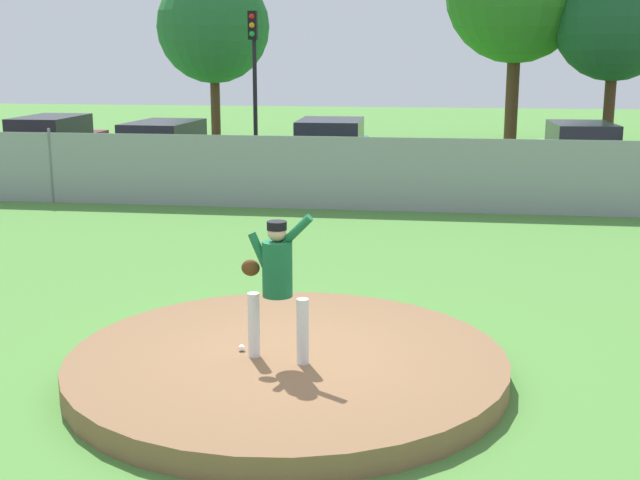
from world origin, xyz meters
TOP-DOWN VIEW (x-y plane):
  - ground_plane at (0.00, 6.00)m, footprint 80.00×80.00m
  - asphalt_strip at (0.00, 14.50)m, footprint 44.00×7.00m
  - pitchers_mound at (0.00, 0.00)m, footprint 4.85×4.85m
  - pitcher_youth at (-0.07, -0.19)m, footprint 0.80×0.32m
  - baseball at (-0.51, 0.02)m, footprint 0.07×0.07m
  - chainlink_fence at (0.00, 10.00)m, footprint 37.40×0.07m
  - parked_car_silver at (5.37, 14.49)m, footprint 1.88×4.17m
  - parked_car_burgundy at (-9.80, 14.89)m, footprint 1.81×4.77m
  - parked_car_teal at (-1.34, 14.12)m, footprint 1.96×4.24m
  - parked_car_slate at (-6.15, 14.35)m, footprint 2.14×4.90m
  - traffic_cone_orange at (3.03, 15.13)m, footprint 0.40×0.40m
  - traffic_light_near at (-4.42, 18.57)m, footprint 0.28×0.46m
  - tree_tall_centre at (-7.09, 23.59)m, footprint 4.31×4.31m
  - tree_broad_right at (7.71, 23.27)m, footprint 4.40×4.40m

SIDE VIEW (x-z plane):
  - ground_plane at x=0.00m, z-range 0.00..0.00m
  - asphalt_strip at x=0.00m, z-range 0.00..0.01m
  - pitchers_mound at x=0.00m, z-range 0.00..0.26m
  - traffic_cone_orange at x=3.03m, z-range -0.01..0.54m
  - baseball at x=-0.51m, z-range 0.26..0.34m
  - parked_car_slate at x=-6.15m, z-range -0.03..1.56m
  - parked_car_silver at x=5.37m, z-range -0.04..1.63m
  - parked_car_burgundy at x=-9.80m, z-range -0.03..1.63m
  - parked_car_teal at x=-1.34m, z-range -0.04..1.67m
  - chainlink_fence at x=0.00m, z-range -0.05..1.71m
  - pitcher_youth at x=-0.07m, z-range 0.39..2.01m
  - traffic_light_near at x=-4.42m, z-range 0.88..5.66m
  - tree_tall_centre at x=-7.09m, z-range 1.13..7.74m
  - tree_broad_right at x=7.71m, z-range 1.21..8.06m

